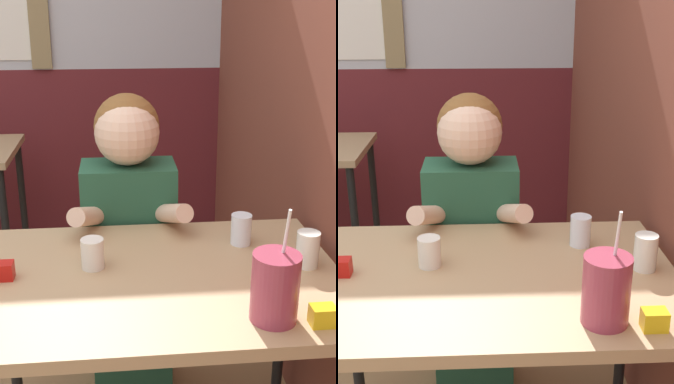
{
  "view_description": "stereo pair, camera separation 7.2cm",
  "coord_description": "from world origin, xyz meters",
  "views": [
    {
      "loc": [
        0.51,
        -1.06,
        1.5
      ],
      "look_at": [
        0.66,
        0.43,
        0.96
      ],
      "focal_mm": 50.0,
      "sensor_mm": 36.0,
      "label": 1
    },
    {
      "loc": [
        0.59,
        -1.07,
        1.5
      ],
      "look_at": [
        0.66,
        0.43,
        0.96
      ],
      "focal_mm": 50.0,
      "sensor_mm": 36.0,
      "label": 2
    }
  ],
  "objects": [
    {
      "name": "brick_wall_right",
      "position": [
        1.21,
        1.18,
        1.35
      ],
      "size": [
        0.08,
        4.36,
        2.7
      ],
      "color": "brown",
      "rests_on": "ground_plane"
    },
    {
      "name": "back_wall",
      "position": [
        -0.01,
        2.39,
        1.36
      ],
      "size": [
        5.36,
        0.09,
        2.7
      ],
      "color": "silver",
      "rests_on": "ground_plane"
    },
    {
      "name": "main_table",
      "position": [
        0.61,
        0.29,
        0.69
      ],
      "size": [
        1.07,
        0.73,
        0.77
      ],
      "color": "tan",
      "rests_on": "ground_plane"
    },
    {
      "name": "person_seated",
      "position": [
        0.55,
        0.78,
        0.66
      ],
      "size": [
        0.42,
        0.42,
        1.2
      ],
      "color": "#235138",
      "rests_on": "ground_plane"
    },
    {
      "name": "cocktail_pitcher",
      "position": [
        0.88,
        0.04,
        0.85
      ],
      "size": [
        0.12,
        0.12,
        0.29
      ],
      "color": "#99384C",
      "rests_on": "main_table"
    },
    {
      "name": "glass_near_pitcher",
      "position": [
        0.9,
        0.47,
        0.82
      ],
      "size": [
        0.07,
        0.07,
        0.1
      ],
      "color": "silver",
      "rests_on": "main_table"
    },
    {
      "name": "glass_center",
      "position": [
        1.06,
        0.3,
        0.82
      ],
      "size": [
        0.07,
        0.07,
        0.11
      ],
      "color": "silver",
      "rests_on": "main_table"
    },
    {
      "name": "glass_far_side",
      "position": [
        0.43,
        0.35,
        0.81
      ],
      "size": [
        0.07,
        0.07,
        0.09
      ],
      "color": "silver",
      "rests_on": "main_table"
    },
    {
      "name": "condiment_ketchup",
      "position": [
        0.18,
        0.31,
        0.79
      ],
      "size": [
        0.06,
        0.04,
        0.05
      ],
      "color": "#B7140F",
      "rests_on": "main_table"
    },
    {
      "name": "condiment_mustard",
      "position": [
        0.99,
        0.0,
        0.79
      ],
      "size": [
        0.06,
        0.04,
        0.05
      ],
      "color": "yellow",
      "rests_on": "main_table"
    }
  ]
}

